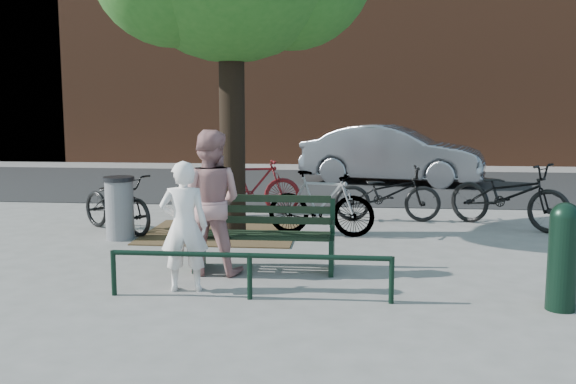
# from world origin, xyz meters

# --- Properties ---
(ground) EXTENTS (90.00, 90.00, 0.00)m
(ground) POSITION_xyz_m (0.00, 0.00, 0.00)
(ground) COLOR gray
(ground) RESTS_ON ground
(dirt_pit) EXTENTS (2.40, 2.00, 0.02)m
(dirt_pit) POSITION_xyz_m (-1.00, 2.20, 0.01)
(dirt_pit) COLOR brown
(dirt_pit) RESTS_ON ground
(road) EXTENTS (40.00, 7.00, 0.01)m
(road) POSITION_xyz_m (0.00, 8.50, 0.01)
(road) COLOR black
(road) RESTS_ON ground
(park_bench) EXTENTS (1.74, 0.54, 0.97)m
(park_bench) POSITION_xyz_m (-0.00, 0.08, 0.48)
(park_bench) COLOR black
(park_bench) RESTS_ON ground
(guard_railing) EXTENTS (3.06, 0.06, 0.51)m
(guard_railing) POSITION_xyz_m (0.00, -1.20, 0.40)
(guard_railing) COLOR black
(guard_railing) RESTS_ON ground
(person_left) EXTENTS (0.58, 0.42, 1.46)m
(person_left) POSITION_xyz_m (-0.77, -0.94, 0.73)
(person_left) COLOR white
(person_left) RESTS_ON ground
(person_right) EXTENTS (0.90, 0.72, 1.77)m
(person_right) POSITION_xyz_m (-0.66, -0.18, 0.88)
(person_right) COLOR tan
(person_right) RESTS_ON ground
(bollard) EXTENTS (0.30, 0.30, 1.11)m
(bollard) POSITION_xyz_m (3.20, -1.24, 0.59)
(bollard) COLOR black
(bollard) RESTS_ON ground
(litter_bin) EXTENTS (0.47, 0.47, 0.97)m
(litter_bin) POSITION_xyz_m (-2.47, 1.65, 0.49)
(litter_bin) COLOR gray
(litter_bin) RESTS_ON ground
(bicycle_a) EXTENTS (1.83, 1.58, 0.95)m
(bicycle_a) POSITION_xyz_m (-2.72, 2.20, 0.48)
(bicycle_a) COLOR black
(bicycle_a) RESTS_ON ground
(bicycle_b) EXTENTS (1.85, 0.91, 1.07)m
(bicycle_b) POSITION_xyz_m (-0.74, 3.98, 0.53)
(bicycle_b) COLOR #510B0E
(bicycle_b) RESTS_ON ground
(bicycle_c) EXTENTS (1.90, 0.71, 0.99)m
(bicycle_c) POSITION_xyz_m (1.72, 3.57, 0.49)
(bicycle_c) COLOR black
(bicycle_c) RESTS_ON ground
(bicycle_d) EXTENTS (1.77, 0.77, 1.03)m
(bicycle_d) POSITION_xyz_m (0.60, 2.20, 0.51)
(bicycle_d) COLOR gray
(bicycle_d) RESTS_ON ground
(bicycle_e) EXTENTS (2.12, 1.88, 1.11)m
(bicycle_e) POSITION_xyz_m (3.71, 3.18, 0.56)
(bicycle_e) COLOR black
(bicycle_e) RESTS_ON ground
(parked_car) EXTENTS (4.86, 2.66, 1.52)m
(parked_car) POSITION_xyz_m (2.14, 8.98, 0.76)
(parked_car) COLOR slate
(parked_car) RESTS_ON ground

